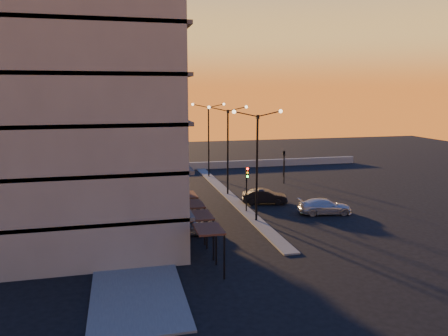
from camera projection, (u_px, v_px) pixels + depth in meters
ground at (256, 221)px, 37.31m from camera, size 120.00×120.00×0.00m
sidewalk_west at (130, 216)px, 38.68m from camera, size 5.00×40.00×0.12m
median at (228, 194)px, 46.86m from camera, size 1.20×36.00×0.12m
parapet at (214, 165)px, 62.56m from camera, size 44.00×0.50×1.00m
building at (76, 78)px, 32.00m from camera, size 14.35×17.08×25.00m
streetlamp_near at (257, 157)px, 36.33m from camera, size 4.32×0.32×9.51m
streetlamp_mid at (228, 143)px, 45.90m from camera, size 4.32×0.32×9.51m
streetlamp_far at (209, 134)px, 55.46m from camera, size 4.32×0.32×9.51m
traffic_light_main at (247, 182)px, 39.55m from camera, size 0.28×0.44×4.25m
signal_east_a at (284, 168)px, 52.22m from camera, size 0.13×0.16×3.60m
signal_east_b at (284, 153)px, 56.20m from camera, size 0.42×1.99×3.60m
car_hatchback at (190, 226)px, 33.86m from camera, size 4.12×2.19×1.34m
car_sedan at (265, 196)px, 43.09m from camera, size 4.62×2.55×1.44m
car_wagon at (325, 206)px, 39.51m from camera, size 5.04×2.65×1.39m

